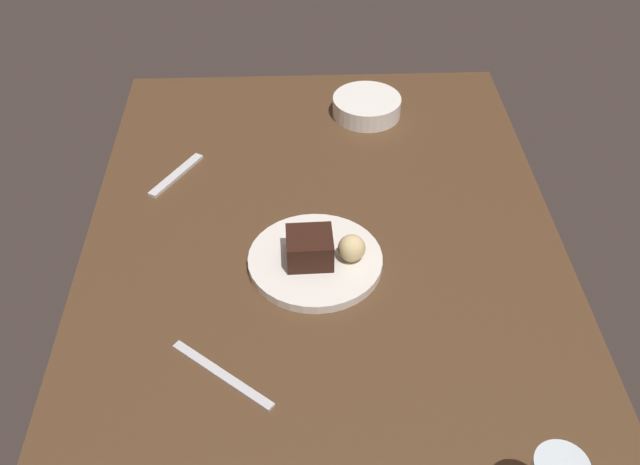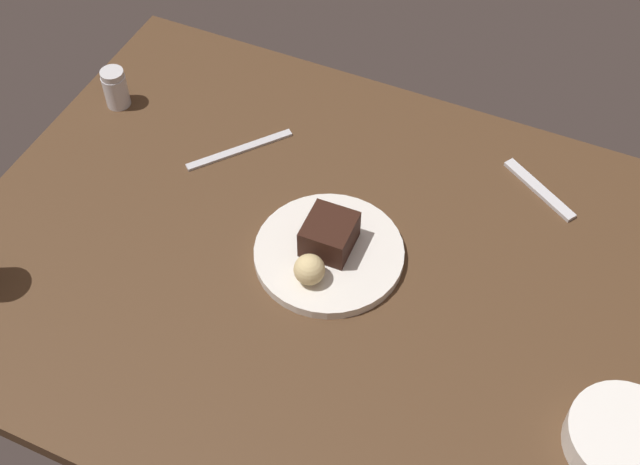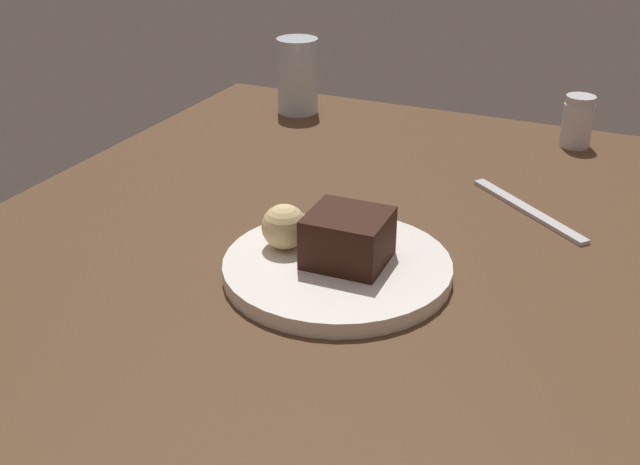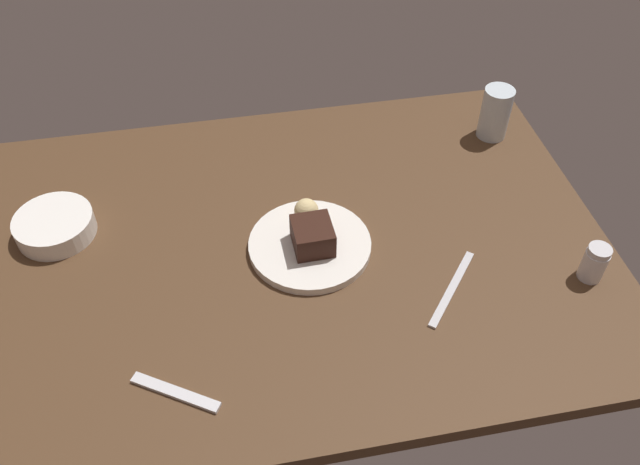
{
  "view_description": "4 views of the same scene",
  "coord_description": "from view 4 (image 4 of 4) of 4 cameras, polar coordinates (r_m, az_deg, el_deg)",
  "views": [
    {
      "loc": [
        -92.94,
        4.28,
        89.06
      ],
      "look_at": [
        -1.39,
        0.7,
        7.8
      ],
      "focal_mm": 40.86,
      "sensor_mm": 36.0,
      "label": 1
    },
    {
      "loc": [
        26.35,
        -69.28,
        104.4
      ],
      "look_at": [
        -6.06,
        2.73,
        6.58
      ],
      "focal_mm": 46.99,
      "sensor_mm": 36.0,
      "label": 2
    },
    {
      "loc": [
        58.32,
        28.16,
        41.87
      ],
      "look_at": [
        -6.81,
        -1.52,
        5.84
      ],
      "focal_mm": 43.82,
      "sensor_mm": 36.0,
      "label": 3
    },
    {
      "loc": [
        9.48,
        83.56,
        92.7
      ],
      "look_at": [
        -5.62,
        3.61,
        8.92
      ],
      "focal_mm": 36.79,
      "sensor_mm": 36.0,
      "label": 4
    }
  ],
  "objects": [
    {
      "name": "dessert_spoon",
      "position": [
        1.06,
        -12.46,
        -13.43
      ],
      "size": [
        13.68,
        9.46,
        0.7
      ],
      "primitive_type": "cube",
      "rotation": [
        0.0,
        0.0,
        5.73
      ],
      "color": "silver",
      "rests_on": "dining_table"
    },
    {
      "name": "side_bowl",
      "position": [
        1.33,
        -22.08,
        0.55
      ],
      "size": [
        14.75,
        14.75,
        4.08
      ],
      "primitive_type": "cylinder",
      "color": "white",
      "rests_on": "dining_table"
    },
    {
      "name": "water_glass",
      "position": [
        1.49,
        15.0,
        10.01
      ],
      "size": [
        6.44,
        6.44,
        11.67
      ],
      "primitive_type": "cylinder",
      "color": "silver",
      "rests_on": "dining_table"
    },
    {
      "name": "chocolate_cake_slice",
      "position": [
        1.19,
        -0.65,
        -0.3
      ],
      "size": [
        7.36,
        7.89,
        5.11
      ],
      "primitive_type": "cube",
      "rotation": [
        0.0,
        0.0,
        1.6
      ],
      "color": "black",
      "rests_on": "dessert_plate"
    },
    {
      "name": "butter_knife",
      "position": [
        1.18,
        11.41,
        -4.79
      ],
      "size": [
        13.14,
        15.57,
        0.5
      ],
      "primitive_type": "cube",
      "rotation": [
        0.0,
        0.0,
        4.02
      ],
      "color": "silver",
      "rests_on": "dining_table"
    },
    {
      "name": "bread_roll",
      "position": [
        1.24,
        -1.2,
        1.93
      ],
      "size": [
        4.65,
        4.65,
        4.65
      ],
      "primitive_type": "sphere",
      "color": "#DBC184",
      "rests_on": "dessert_plate"
    },
    {
      "name": "salt_shaker",
      "position": [
        1.25,
        22.76,
        -2.45
      ],
      "size": [
        4.27,
        4.27,
        7.3
      ],
      "color": "silver",
      "rests_on": "dining_table"
    },
    {
      "name": "dining_table",
      "position": [
        1.24,
        -2.86,
        -1.56
      ],
      "size": [
        120.0,
        84.0,
        3.0
      ],
      "primitive_type": "cube",
      "color": "#4C331E",
      "rests_on": "ground"
    },
    {
      "name": "dessert_plate",
      "position": [
        1.22,
        -0.89,
        -1.11
      ],
      "size": [
        22.8,
        22.8,
        1.62
      ],
      "primitive_type": "cylinder",
      "color": "white",
      "rests_on": "dining_table"
    }
  ]
}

